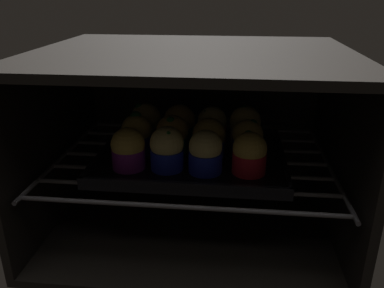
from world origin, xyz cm
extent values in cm
cube|color=black|center=(0.00, 22.00, -0.75)|extent=(59.00, 47.00, 1.50)
cube|color=black|center=(0.00, 22.00, 34.75)|extent=(59.00, 47.00, 1.50)
cube|color=black|center=(0.00, 44.75, 17.00)|extent=(59.00, 1.50, 34.00)
cube|color=black|center=(-28.75, 22.00, 17.00)|extent=(1.50, 47.00, 34.00)
cube|color=black|center=(28.75, 22.00, 17.00)|extent=(1.50, 47.00, 34.00)
cylinder|color=#4C494C|center=(0.00, 3.00, 13.60)|extent=(54.00, 0.80, 0.80)
cylinder|color=#4C494C|center=(0.00, 9.33, 13.60)|extent=(54.00, 0.80, 0.80)
cylinder|color=#4C494C|center=(0.00, 15.67, 13.60)|extent=(54.00, 0.80, 0.80)
cylinder|color=#4C494C|center=(0.00, 22.00, 13.60)|extent=(54.00, 0.80, 0.80)
cylinder|color=#4C494C|center=(0.00, 28.33, 13.60)|extent=(54.00, 0.80, 0.80)
cylinder|color=#4C494C|center=(0.00, 34.67, 13.60)|extent=(54.00, 0.80, 0.80)
cylinder|color=#4C494C|center=(0.00, 41.00, 13.60)|extent=(54.00, 0.80, 0.80)
cylinder|color=#4C494C|center=(-27.00, 22.00, 13.60)|extent=(0.80, 42.00, 0.80)
cylinder|color=#4C494C|center=(27.00, 22.00, 13.60)|extent=(0.80, 42.00, 0.80)
cube|color=black|center=(0.00, 20.47, 14.60)|extent=(36.17, 28.96, 1.20)
cube|color=black|center=(0.00, 6.39, 15.70)|extent=(36.17, 0.80, 1.00)
cube|color=black|center=(0.00, 34.55, 15.70)|extent=(36.17, 0.80, 1.00)
cube|color=black|center=(-17.68, 20.47, 15.70)|extent=(0.80, 28.96, 1.00)
cube|color=black|center=(17.68, 20.47, 15.70)|extent=(0.80, 28.96, 1.00)
cylinder|color=#7A238C|center=(-10.91, 13.25, 17.10)|extent=(6.10, 6.10, 3.81)
sphere|color=gold|center=(-10.91, 13.25, 19.82)|extent=(6.22, 6.22, 6.22)
sphere|color=#1E6023|center=(-11.27, 14.27, 21.71)|extent=(2.07, 2.07, 2.07)
cylinder|color=#1928B7|center=(-3.81, 13.62, 17.10)|extent=(6.10, 6.10, 3.81)
sphere|color=#E0CC7A|center=(-3.81, 13.62, 20.23)|extent=(6.18, 6.18, 6.18)
sphere|color=#28702D|center=(-3.38, 12.59, 22.00)|extent=(2.06, 2.06, 2.06)
cylinder|color=#1928B7|center=(3.22, 13.12, 17.10)|extent=(6.10, 6.10, 3.81)
sphere|color=#E0CC7A|center=(3.22, 13.12, 20.12)|extent=(5.98, 5.98, 5.98)
cylinder|color=red|center=(11.01, 13.60, 17.10)|extent=(6.10, 6.10, 3.81)
sphere|color=gold|center=(11.01, 13.60, 19.83)|extent=(6.10, 6.10, 6.10)
sphere|color=#1E6023|center=(10.72, 14.46, 21.92)|extent=(1.92, 1.92, 1.92)
cylinder|color=#1928B7|center=(-11.01, 20.30, 17.10)|extent=(6.10, 6.10, 3.81)
sphere|color=gold|center=(-11.01, 20.30, 20.14)|extent=(6.07, 6.07, 6.07)
sphere|color=#19511E|center=(-11.14, 20.67, 22.54)|extent=(2.45, 2.45, 2.45)
cylinder|color=#0C8C84|center=(-3.91, 20.47, 17.10)|extent=(6.10, 6.10, 3.81)
sphere|color=gold|center=(-3.91, 20.47, 20.07)|extent=(6.39, 6.39, 6.39)
sphere|color=#1E6023|center=(-4.00, 19.44, 22.36)|extent=(1.89, 1.89, 1.89)
cylinder|color=#1928B7|center=(3.34, 20.43, 17.10)|extent=(6.10, 6.10, 3.81)
sphere|color=gold|center=(3.34, 20.43, 19.65)|extent=(6.54, 6.54, 6.54)
cylinder|color=#1928B7|center=(10.81, 20.48, 17.10)|extent=(6.10, 6.10, 3.81)
sphere|color=gold|center=(10.81, 20.48, 19.85)|extent=(6.01, 6.01, 6.01)
sphere|color=#19511E|center=(11.67, 20.61, 22.07)|extent=(1.76, 1.76, 1.76)
cylinder|color=silver|center=(-10.76, 27.45, 17.10)|extent=(6.10, 6.10, 3.81)
sphere|color=#DBBC60|center=(-10.76, 27.45, 20.15)|extent=(6.48, 6.48, 6.48)
sphere|color=#19511E|center=(-11.98, 27.20, 22.75)|extent=(1.74, 1.74, 1.74)
cylinder|color=#0C8C84|center=(-3.46, 27.73, 17.10)|extent=(6.10, 6.10, 3.81)
sphere|color=gold|center=(-3.46, 27.73, 19.97)|extent=(6.64, 6.64, 6.64)
sphere|color=#19511E|center=(-3.29, 29.00, 22.01)|extent=(2.39, 2.39, 2.39)
cylinder|color=red|center=(3.47, 27.82, 17.10)|extent=(6.10, 6.10, 3.81)
sphere|color=#E0CC7A|center=(3.47, 27.82, 20.02)|extent=(6.13, 6.13, 6.13)
sphere|color=#1E6023|center=(2.45, 27.08, 21.72)|extent=(1.90, 1.90, 1.90)
cylinder|color=silver|center=(10.49, 27.96, 17.10)|extent=(6.10, 6.10, 3.81)
sphere|color=#DBBC60|center=(10.49, 27.96, 20.08)|extent=(6.56, 6.56, 6.56)
sphere|color=#28702D|center=(10.18, 28.11, 22.43)|extent=(2.17, 2.17, 2.17)
camera|label=1|loc=(7.77, -50.72, 46.24)|focal=36.58mm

